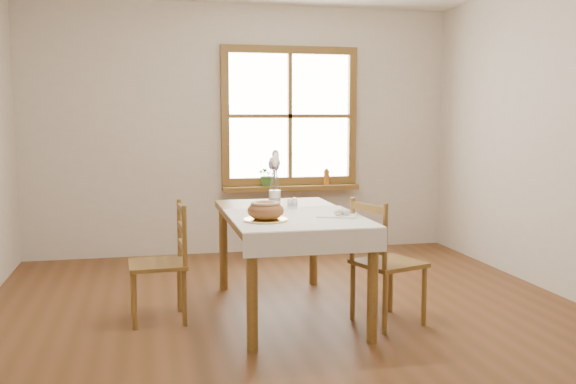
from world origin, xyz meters
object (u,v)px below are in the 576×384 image
Objects in this scene: dining_table at (288,224)px; flower_vase at (275,198)px; chair_right at (389,261)px; bread_plate at (266,220)px; chair_left at (157,262)px.

dining_table is 15.48× the size of flower_vase.
chair_right is 0.94m from bread_plate.
flower_vase is at bearing 74.73° from bread_plate.
flower_vase is (-0.64, 0.84, 0.36)m from chair_right.
chair_left is at bearing 56.64° from chair_right.
chair_right is (0.64, -0.39, -0.22)m from dining_table.
flower_vase reaches higher than dining_table.
chair_left is 1.63m from chair_right.
bread_plate is at bearing 56.04° from chair_left.
flower_vase is at bearing 18.20° from chair_right.
dining_table is at bearing 39.58° from chair_right.
chair_left reaches higher than bread_plate.
flower_vase reaches higher than chair_left.
chair_left is 0.96× the size of chair_right.
chair_right reaches higher than flower_vase.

